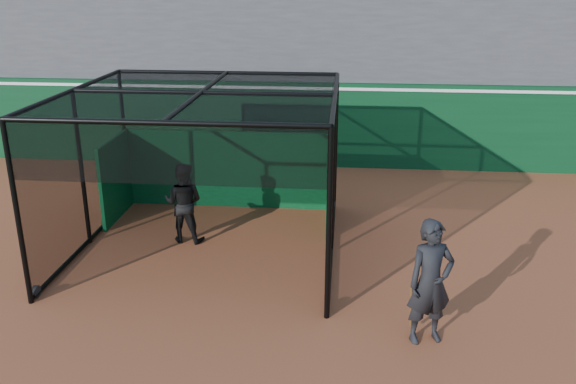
{
  "coord_description": "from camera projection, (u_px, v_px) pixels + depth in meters",
  "views": [
    {
      "loc": [
        1.85,
        -9.19,
        5.39
      ],
      "look_at": [
        0.79,
        2.0,
        1.4
      ],
      "focal_mm": 38.0,
      "sensor_mm": 36.0,
      "label": 1
    }
  ],
  "objects": [
    {
      "name": "batting_cage",
      "position": [
        205.0,
        173.0,
        12.31
      ],
      "size": [
        5.26,
        5.25,
        3.27
      ],
      "color": "black",
      "rests_on": "ground"
    },
    {
      "name": "grandstand",
      "position": [
        293.0,
        5.0,
        20.61
      ],
      "size": [
        50.0,
        7.85,
        8.95
      ],
      "color": "#4C4C4F",
      "rests_on": "ground"
    },
    {
      "name": "outfield_wall",
      "position": [
        282.0,
        122.0,
        18.14
      ],
      "size": [
        50.0,
        0.5,
        2.5
      ],
      "color": "#0A391B",
      "rests_on": "ground"
    },
    {
      "name": "ground",
      "position": [
        232.0,
        305.0,
        10.59
      ],
      "size": [
        120.0,
        120.0,
        0.0
      ],
      "primitive_type": "plane",
      "color": "brown",
      "rests_on": "ground"
    },
    {
      "name": "on_deck_player",
      "position": [
        430.0,
        282.0,
        9.24
      ],
      "size": [
        0.85,
        0.69,
        2.01
      ],
      "color": "black",
      "rests_on": "ground"
    },
    {
      "name": "batter",
      "position": [
        184.0,
        203.0,
        12.89
      ],
      "size": [
        0.9,
        0.72,
        1.74
      ],
      "primitive_type": "imported",
      "rotation": [
        0.0,
        0.0,
        3.06
      ],
      "color": "black",
      "rests_on": "ground"
    }
  ]
}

